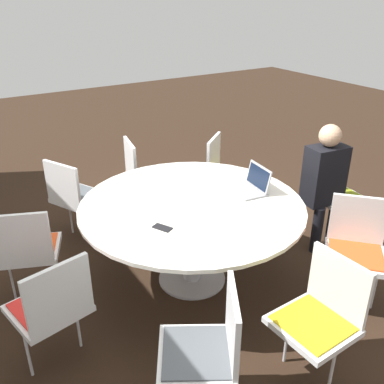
% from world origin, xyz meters
% --- Properties ---
extents(ground_plane, '(16.00, 16.00, 0.00)m').
position_xyz_m(ground_plane, '(0.00, 0.00, 0.00)').
color(ground_plane, black).
extents(conference_table, '(1.79, 1.79, 0.74)m').
position_xyz_m(conference_table, '(0.00, 0.00, 0.64)').
color(conference_table, '#B7B7BC').
rests_on(conference_table, ground_plane).
extents(chair_0, '(0.47, 0.49, 0.87)m').
position_xyz_m(chair_0, '(-0.12, -1.58, 0.52)').
color(chair_0, silver).
rests_on(chair_0, ground_plane).
extents(chair_1, '(0.60, 0.61, 0.87)m').
position_xyz_m(chair_1, '(0.86, -0.95, 0.52)').
color(chair_1, silver).
rests_on(chair_1, ground_plane).
extents(chair_2, '(0.51, 0.50, 0.87)m').
position_xyz_m(chair_2, '(1.27, -0.18, 0.52)').
color(chair_2, silver).
rests_on(chair_2, ground_plane).
extents(chair_3, '(0.58, 0.57, 0.87)m').
position_xyz_m(chair_3, '(1.12, 0.62, 0.52)').
color(chair_3, silver).
rests_on(chair_3, ground_plane).
extents(chair_4, '(0.55, 0.56, 0.87)m').
position_xyz_m(chair_4, '(0.41, 1.22, 0.52)').
color(chair_4, silver).
rests_on(chair_4, ground_plane).
extents(chair_5, '(0.51, 0.52, 0.87)m').
position_xyz_m(chair_5, '(-0.34, 1.24, 0.52)').
color(chair_5, silver).
rests_on(chair_5, ground_plane).
extents(chair_6, '(0.59, 0.59, 0.87)m').
position_xyz_m(chair_6, '(-1.13, 0.60, 0.52)').
color(chair_6, silver).
rests_on(chair_6, ground_plane).
extents(chair_7, '(0.46, 0.44, 0.87)m').
position_xyz_m(chair_7, '(-1.28, -0.13, 0.52)').
color(chair_7, silver).
rests_on(chair_7, ground_plane).
extents(chair_8, '(0.61, 0.61, 0.87)m').
position_xyz_m(chair_8, '(-0.88, -0.93, 0.52)').
color(chair_8, silver).
rests_on(chair_8, ground_plane).
extents(person_0, '(0.29, 0.38, 1.22)m').
position_xyz_m(person_0, '(-0.18, -1.33, 0.71)').
color(person_0, black).
rests_on(person_0, ground_plane).
extents(laptop, '(0.34, 0.28, 0.21)m').
position_xyz_m(laptop, '(-0.07, -0.55, 0.79)').
color(laptop, '#99999E').
rests_on(laptop, conference_table).
extents(cell_phone, '(0.16, 0.12, 0.01)m').
position_xyz_m(cell_phone, '(-0.22, 0.38, 0.74)').
color(cell_phone, black).
rests_on(cell_phone, conference_table).
extents(handbag, '(0.36, 0.16, 0.28)m').
position_xyz_m(handbag, '(1.42, 0.19, 0.14)').
color(handbag, '#513319').
rests_on(handbag, ground_plane).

